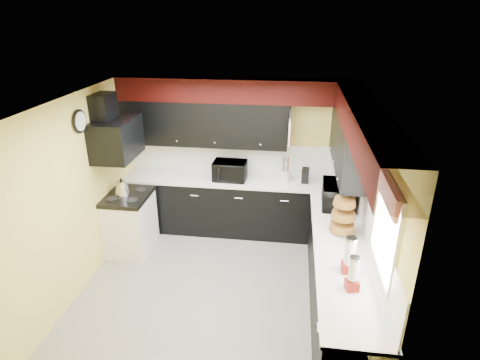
# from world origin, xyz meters

# --- Properties ---
(ground) EXTENTS (3.60, 3.60, 0.00)m
(ground) POSITION_xyz_m (0.00, 0.00, 0.00)
(ground) COLOR gray
(ground) RESTS_ON ground
(wall_back) EXTENTS (3.60, 0.06, 2.50)m
(wall_back) POSITION_xyz_m (0.00, 1.80, 1.25)
(wall_back) COLOR #E0C666
(wall_back) RESTS_ON ground
(wall_right) EXTENTS (0.06, 3.60, 2.50)m
(wall_right) POSITION_xyz_m (1.80, 0.00, 1.25)
(wall_right) COLOR #E0C666
(wall_right) RESTS_ON ground
(wall_left) EXTENTS (0.06, 3.60, 2.50)m
(wall_left) POSITION_xyz_m (-1.80, 0.00, 1.25)
(wall_left) COLOR #E0C666
(wall_left) RESTS_ON ground
(ceiling) EXTENTS (3.60, 3.60, 0.06)m
(ceiling) POSITION_xyz_m (0.00, 0.00, 2.50)
(ceiling) COLOR white
(ceiling) RESTS_ON wall_back
(cab_back) EXTENTS (3.60, 0.60, 0.90)m
(cab_back) POSITION_xyz_m (0.00, 1.50, 0.45)
(cab_back) COLOR black
(cab_back) RESTS_ON ground
(cab_right) EXTENTS (0.60, 3.00, 0.90)m
(cab_right) POSITION_xyz_m (1.50, -0.30, 0.45)
(cab_right) COLOR black
(cab_right) RESTS_ON ground
(counter_back) EXTENTS (3.62, 0.64, 0.04)m
(counter_back) POSITION_xyz_m (0.00, 1.50, 0.92)
(counter_back) COLOR white
(counter_back) RESTS_ON cab_back
(counter_right) EXTENTS (0.64, 3.02, 0.04)m
(counter_right) POSITION_xyz_m (1.50, -0.30, 0.92)
(counter_right) COLOR white
(counter_right) RESTS_ON cab_right
(splash_back) EXTENTS (3.60, 0.02, 0.50)m
(splash_back) POSITION_xyz_m (0.00, 1.79, 1.19)
(splash_back) COLOR white
(splash_back) RESTS_ON counter_back
(splash_right) EXTENTS (0.02, 3.60, 0.50)m
(splash_right) POSITION_xyz_m (1.79, 0.00, 1.19)
(splash_right) COLOR white
(splash_right) RESTS_ON counter_right
(upper_back) EXTENTS (2.60, 0.35, 0.70)m
(upper_back) POSITION_xyz_m (-0.50, 1.62, 1.80)
(upper_back) COLOR black
(upper_back) RESTS_ON wall_back
(upper_right) EXTENTS (0.35, 1.80, 0.70)m
(upper_right) POSITION_xyz_m (1.62, 0.90, 1.80)
(upper_right) COLOR black
(upper_right) RESTS_ON wall_right
(soffit_back) EXTENTS (3.60, 0.36, 0.35)m
(soffit_back) POSITION_xyz_m (0.00, 1.62, 2.33)
(soffit_back) COLOR black
(soffit_back) RESTS_ON wall_back
(soffit_right) EXTENTS (0.36, 3.24, 0.35)m
(soffit_right) POSITION_xyz_m (1.62, -0.18, 2.33)
(soffit_right) COLOR black
(soffit_right) RESTS_ON wall_right
(stove) EXTENTS (0.60, 0.75, 0.86)m
(stove) POSITION_xyz_m (-1.50, 0.75, 0.43)
(stove) COLOR white
(stove) RESTS_ON ground
(cooktop) EXTENTS (0.62, 0.77, 0.06)m
(cooktop) POSITION_xyz_m (-1.50, 0.75, 0.89)
(cooktop) COLOR black
(cooktop) RESTS_ON stove
(hood) EXTENTS (0.50, 0.78, 0.55)m
(hood) POSITION_xyz_m (-1.55, 0.75, 1.78)
(hood) COLOR black
(hood) RESTS_ON wall_left
(hood_duct) EXTENTS (0.24, 0.40, 0.40)m
(hood_duct) POSITION_xyz_m (-1.68, 0.75, 2.20)
(hood_duct) COLOR black
(hood_duct) RESTS_ON wall_left
(window) EXTENTS (0.03, 0.86, 0.96)m
(window) POSITION_xyz_m (1.79, -0.90, 1.55)
(window) COLOR white
(window) RESTS_ON wall_right
(valance) EXTENTS (0.04, 0.88, 0.20)m
(valance) POSITION_xyz_m (1.73, -0.90, 1.95)
(valance) COLOR red
(valance) RESTS_ON wall_right
(pan_top) EXTENTS (0.03, 0.22, 0.40)m
(pan_top) POSITION_xyz_m (0.82, 1.55, 2.00)
(pan_top) COLOR black
(pan_top) RESTS_ON upper_back
(pan_mid) EXTENTS (0.03, 0.28, 0.46)m
(pan_mid) POSITION_xyz_m (0.82, 1.42, 1.75)
(pan_mid) COLOR black
(pan_mid) RESTS_ON upper_back
(pan_low) EXTENTS (0.03, 0.24, 0.42)m
(pan_low) POSITION_xyz_m (0.82, 1.68, 1.72)
(pan_low) COLOR black
(pan_low) RESTS_ON upper_back
(cut_board) EXTENTS (0.03, 0.26, 0.35)m
(cut_board) POSITION_xyz_m (0.83, 1.30, 1.80)
(cut_board) COLOR white
(cut_board) RESTS_ON upper_back
(baskets) EXTENTS (0.27, 0.27, 0.50)m
(baskets) POSITION_xyz_m (1.52, 0.05, 1.18)
(baskets) COLOR brown
(baskets) RESTS_ON upper_right
(clock) EXTENTS (0.03, 0.30, 0.30)m
(clock) POSITION_xyz_m (-1.77, 0.25, 2.15)
(clock) COLOR black
(clock) RESTS_ON wall_left
(deco_plate) EXTENTS (0.03, 0.24, 0.24)m
(deco_plate) POSITION_xyz_m (1.77, -0.35, 2.25)
(deco_plate) COLOR white
(deco_plate) RESTS_ON wall_right
(toaster_oven) EXTENTS (0.53, 0.45, 0.30)m
(toaster_oven) POSITION_xyz_m (-0.08, 1.47, 1.09)
(toaster_oven) COLOR black
(toaster_oven) RESTS_ON counter_back
(microwave) EXTENTS (0.41, 0.59, 0.32)m
(microwave) POSITION_xyz_m (1.52, 0.77, 1.10)
(microwave) COLOR black
(microwave) RESTS_ON counter_right
(utensil_crock) EXTENTS (0.21, 0.21, 0.17)m
(utensil_crock) POSITION_xyz_m (0.79, 1.52, 1.03)
(utensil_crock) COLOR silver
(utensil_crock) RESTS_ON counter_back
(knife_block) EXTENTS (0.12, 0.16, 0.24)m
(knife_block) POSITION_xyz_m (1.10, 1.49, 1.06)
(knife_block) COLOR black
(knife_block) RESTS_ON counter_back
(kettle) EXTENTS (0.30, 0.30, 0.20)m
(kettle) POSITION_xyz_m (-1.57, 0.77, 1.02)
(kettle) COLOR #A6A6AA
(kettle) RESTS_ON cooktop
(dispenser_a) EXTENTS (0.14, 0.14, 0.38)m
(dispenser_a) POSITION_xyz_m (1.51, -0.76, 1.13)
(dispenser_a) COLOR maroon
(dispenser_a) RESTS_ON counter_right
(dispenser_b) EXTENTS (0.14, 0.14, 0.32)m
(dispenser_b) POSITION_xyz_m (1.51, -1.04, 1.10)
(dispenser_b) COLOR #661909
(dispenser_b) RESTS_ON counter_right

